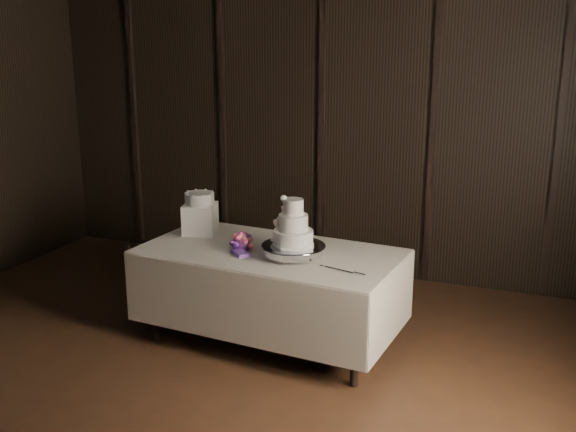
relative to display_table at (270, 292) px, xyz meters
The scene contains 8 objects.
room 2.00m from the display_table, 97.02° to the right, with size 6.08×7.08×3.08m.
display_table is the anchor object (origin of this frame).
cake_stand 0.45m from the display_table, 19.27° to the right, with size 0.48×0.48×0.09m, color silver.
wedding_cake 0.61m from the display_table, 25.22° to the right, with size 0.34×0.30×0.36m.
bouquet 0.46m from the display_table, 162.25° to the right, with size 0.26×0.36×0.17m, color #B23B57, non-canonical shape.
box_pedestal 0.89m from the display_table, 163.29° to the left, with size 0.26×0.26×0.25m, color white.
small_cake 0.99m from the display_table, 163.29° to the left, with size 0.24×0.24×0.10m, color white.
cake_knife 0.75m from the display_table, 21.27° to the right, with size 0.37×0.02×0.01m, color silver.
Camera 1 is at (2.16, -2.86, 2.37)m, focal length 42.00 mm.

